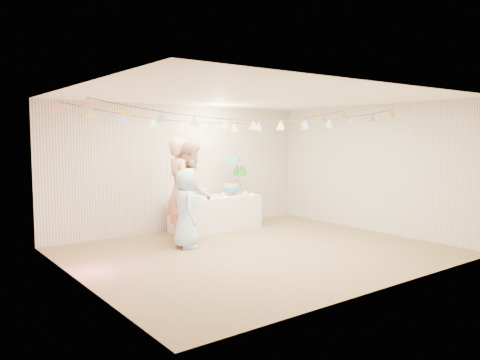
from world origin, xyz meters
TOP-DOWN VIEW (x-y plane):
  - floor at (0.00, 0.00)m, footprint 6.00×6.00m
  - ceiling at (0.00, 0.00)m, footprint 6.00×6.00m
  - back_wall at (0.00, 2.50)m, footprint 6.00×6.00m
  - front_wall at (0.00, -2.50)m, footprint 6.00×6.00m
  - left_wall at (-3.00, 0.00)m, footprint 5.00×5.00m
  - right_wall at (3.00, 0.00)m, footprint 5.00×5.00m
  - table at (0.45, 1.99)m, footprint 1.89×0.75m
  - cake_stand at (1.00, 2.04)m, footprint 0.76×0.45m
  - cake_bottom at (0.85, 1.98)m, footprint 0.31×0.31m
  - cake_middle at (1.18, 2.13)m, footprint 0.27×0.27m
  - cake_top_tier at (0.94, 2.01)m, footprint 0.25×0.25m
  - platter at (-0.08, 1.94)m, footprint 0.31×0.31m
  - posy at (0.25, 2.04)m, footprint 0.16×0.16m
  - person_adult_a at (-0.73, 1.39)m, footprint 0.57×0.77m
  - person_adult_b at (-0.57, 1.28)m, footprint 1.04×1.13m
  - person_child at (-0.84, 0.98)m, footprint 0.65×0.79m
  - bunting_back at (0.00, 1.10)m, footprint 5.60×1.10m
  - bunting_front at (0.00, -0.20)m, footprint 5.60×0.90m
  - tealight_0 at (-0.35, 1.84)m, footprint 0.04×0.04m
  - tealight_1 at (0.10, 2.17)m, footprint 0.04×0.04m
  - tealight_2 at (0.55, 1.77)m, footprint 0.04×0.04m
  - tealight_3 at (0.80, 2.21)m, footprint 0.04×0.04m
  - tealight_4 at (1.27, 1.81)m, footprint 0.04×0.04m
  - tealight_5 at (1.35, 2.14)m, footprint 0.04×0.04m

SIDE VIEW (x-z plane):
  - floor at x=0.00m, z-range 0.00..0.00m
  - table at x=0.45m, z-range 0.00..0.71m
  - person_child at x=-0.84m, z-range 0.00..1.39m
  - tealight_0 at x=-0.35m, z-range 0.71..0.74m
  - tealight_1 at x=0.10m, z-range 0.71..0.74m
  - tealight_2 at x=0.55m, z-range 0.71..0.74m
  - tealight_3 at x=0.80m, z-range 0.71..0.74m
  - tealight_4 at x=1.27m, z-range 0.71..0.74m
  - tealight_5 at x=1.35m, z-range 0.71..0.74m
  - platter at x=-0.08m, z-range 0.75..0.77m
  - cake_bottom at x=0.85m, z-range 0.76..0.91m
  - posy at x=0.25m, z-range 0.75..0.93m
  - person_adult_b at x=-0.57m, z-range 0.00..1.87m
  - person_adult_a at x=-0.73m, z-range 0.00..1.94m
  - cake_middle at x=1.18m, z-range 1.00..1.22m
  - cake_stand at x=1.00m, z-range 0.75..1.60m
  - back_wall at x=0.00m, z-range 1.30..1.30m
  - front_wall at x=0.00m, z-range 1.30..1.30m
  - left_wall at x=-3.00m, z-range 1.30..1.30m
  - right_wall at x=3.00m, z-range 1.30..1.30m
  - cake_top_tier at x=0.94m, z-range 1.28..1.47m
  - bunting_front at x=0.00m, z-range 2.14..2.50m
  - bunting_back at x=0.00m, z-range 2.15..2.55m
  - ceiling at x=0.00m, z-range 2.60..2.60m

